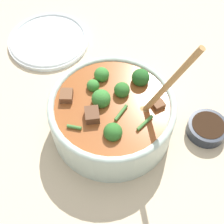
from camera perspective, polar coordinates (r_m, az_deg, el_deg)
name	(u,v)px	position (r m, az deg, el deg)	size (l,w,h in m)	color
ground_plane	(112,128)	(0.75, 0.00, -2.86)	(4.00, 4.00, 0.00)	#C6B293
stew_bowl	(112,113)	(0.70, 0.02, -0.26)	(0.29, 0.28, 0.29)	#B2C6BC
condiment_bowl	(207,128)	(0.76, 16.98, -2.79)	(0.09, 0.09, 0.03)	#232833
empty_plate	(49,40)	(0.95, -11.50, 12.83)	(0.23, 0.23, 0.02)	white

